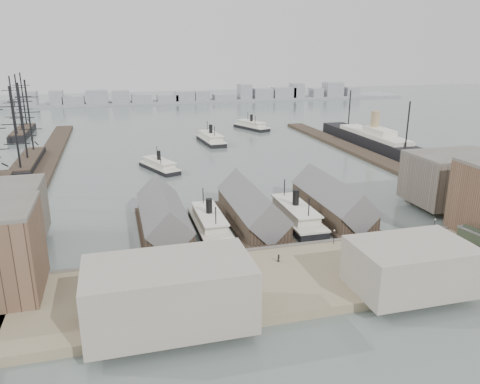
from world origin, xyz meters
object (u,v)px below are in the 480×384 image
object	(u,v)px
ocean_steamer	(374,140)
horse_cart_right	(371,260)
horse_cart_center	(211,275)
ferry_docked_west	(209,222)
tram	(476,238)
horse_cart_left	(131,274)

from	to	relation	value
ocean_steamer	horse_cart_right	size ratio (longest dim) A/B	19.34
horse_cart_center	ferry_docked_west	bearing A→B (deg)	-2.37
ferry_docked_west	horse_cart_center	size ratio (longest dim) A/B	5.72
tram	horse_cart_right	size ratio (longest dim) A/B	2.18
horse_cart_left	horse_cart_center	size ratio (longest dim) A/B	1.00
horse_cart_center	horse_cart_right	distance (m)	37.69
horse_cart_center	tram	bearing A→B (deg)	-81.76
horse_cart_left	ferry_docked_west	bearing A→B (deg)	-23.55
ocean_steamer	horse_cart_right	distance (m)	144.71
tram	ocean_steamer	bearing A→B (deg)	60.97
ocean_steamer	horse_cart_left	distance (m)	173.46
tram	horse_cart_center	world-z (taller)	tram
horse_cart_left	horse_cart_center	xyz separation A→B (m)	(16.95, -4.84, -0.06)
horse_cart_left	horse_cart_center	distance (m)	17.63
horse_cart_left	horse_cart_right	distance (m)	55.08
horse_cart_left	horse_cart_right	world-z (taller)	horse_cart_right
tram	ferry_docked_west	bearing A→B (deg)	142.31
horse_cart_right	horse_cart_left	bearing A→B (deg)	64.97
tram	horse_cart_center	distance (m)	69.03
horse_cart_left	horse_cart_right	size ratio (longest dim) A/B	0.99
ferry_docked_west	tram	size ratio (longest dim) A/B	2.61
ocean_steamer	horse_cart_center	bearing A→B (deg)	-132.47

